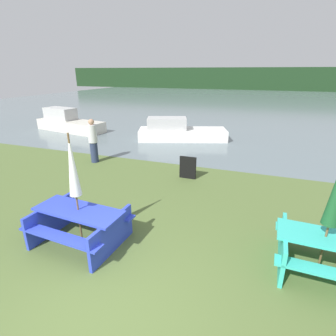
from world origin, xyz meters
The scene contains 10 objects.
ground_plane centered at (0.00, 0.00, 0.00)m, with size 60.00×60.00×0.00m, color #516633.
water centered at (0.00, 31.72, 0.00)m, with size 60.00×50.00×0.00m.
far_treeline centered at (0.00, 51.72, 2.00)m, with size 80.00×1.60×4.00m.
picnic_table_blue centered at (-1.40, 1.42, 0.47)m, with size 1.94×1.50×0.76m.
picnic_table_teal centered at (3.15, 2.11, 0.44)m, with size 1.60×1.45×0.74m.
umbrella_white centered at (-1.40, 1.42, 1.69)m, with size 0.23×0.23×2.33m.
boat centered at (-2.13, 10.46, 0.42)m, with size 4.74×2.88×1.14m.
boat_second centered at (-9.08, 10.38, 0.48)m, with size 4.60×2.12×1.30m.
person centered at (-4.15, 5.90, 0.85)m, with size 0.34×0.34×1.70m.
signboard centered at (-0.25, 5.53, 0.38)m, with size 0.55×0.08×0.75m.
Camera 1 is at (1.89, -2.36, 3.39)m, focal length 28.00 mm.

